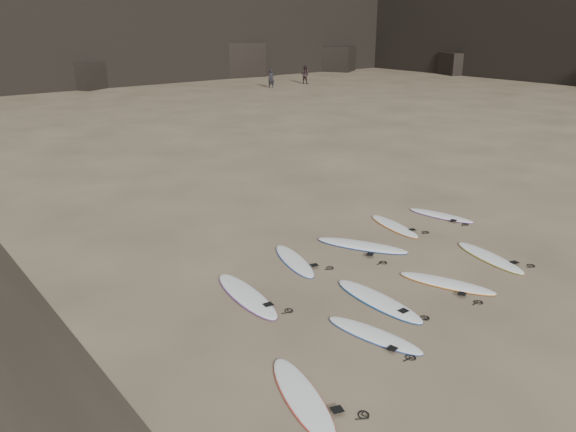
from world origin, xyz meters
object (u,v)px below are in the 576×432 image
surfboard_4 (490,257)px  surfboard_2 (378,300)px  surfboard_5 (247,295)px  surfboard_9 (441,215)px  surfboard_3 (447,283)px  surfboard_1 (374,334)px  surfboard_7 (362,245)px  surfboard_0 (302,397)px  person_a (271,79)px  surfboard_6 (294,260)px  person_b (305,75)px  surfboard_8 (394,226)px

surfboard_4 → surfboard_2: bearing=-169.6°
surfboard_2 → surfboard_5: size_ratio=0.98×
surfboard_9 → surfboard_3: bearing=-154.1°
surfboard_5 → surfboard_4: bearing=-12.7°
surfboard_1 → surfboard_7: surfboard_7 is taller
surfboard_0 → person_a: 44.56m
surfboard_1 → surfboard_2: bearing=27.8°
surfboard_5 → surfboard_6: surfboard_5 is taller
surfboard_0 → person_b: (30.92, 36.86, 0.82)m
surfboard_0 → surfboard_4: (7.78, 1.41, -0.00)m
surfboard_2 → person_a: bearing=58.1°
surfboard_4 → person_b: size_ratio=1.37×
surfboard_0 → surfboard_5: bearing=87.5°
surfboard_2 → surfboard_5: (-2.24, 2.08, 0.00)m
surfboard_9 → person_b: (21.39, 32.50, 0.82)m
person_a → person_b: person_b is taller
surfboard_1 → surfboard_8: bearing=26.1°
surfboard_1 → surfboard_4: (5.34, 0.78, 0.00)m
surfboard_4 → surfboard_3: bearing=-160.8°
surfboard_2 → person_a: person_a is taller
surfboard_2 → person_b: bearing=53.6°
surfboard_7 → surfboard_8: size_ratio=1.18×
surfboard_0 → surfboard_3: 5.69m
surfboard_0 → surfboard_1: surfboard_0 is taller
surfboard_2 → surfboard_3: 2.02m
surfboard_0 → surfboard_6: (3.48, 4.53, -0.00)m
surfboard_4 → surfboard_7: surfboard_7 is taller
surfboard_1 → surfboard_5: bearing=97.7°
surfboard_2 → person_b: size_ratio=1.51×
surfboard_3 → person_a: person_a is taller
surfboard_1 → surfboard_2: size_ratio=0.86×
surfboard_1 → surfboard_0: bearing=-177.3°
surfboard_4 → surfboard_8: 3.24m
surfboard_6 → surfboard_8: surfboard_6 is taller
surfboard_8 → surfboard_6: bearing=-166.8°
surfboard_2 → surfboard_4: size_ratio=1.11×
surfboard_6 → surfboard_7: (2.17, -0.39, 0.01)m
surfboard_2 → surfboard_0: bearing=-154.8°
surfboard_6 → surfboard_7: size_ratio=0.86×
surfboard_1 → surfboard_4: 5.40m
surfboard_7 → surfboard_1: bearing=-160.6°
surfboard_2 → person_a: (22.62, 34.44, 0.78)m
surfboard_2 → surfboard_4: bearing=-1.1°
surfboard_0 → surfboard_8: bearing=49.1°
surfboard_0 → surfboard_8: 8.89m
surfboard_3 → surfboard_9: (3.96, 3.20, -0.00)m
surfboard_6 → surfboard_1: bearing=-88.4°
surfboard_9 → person_a: 35.80m
surfboard_3 → surfboard_4: (2.21, 0.25, 0.00)m
surfboard_4 → surfboard_7: size_ratio=0.88×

